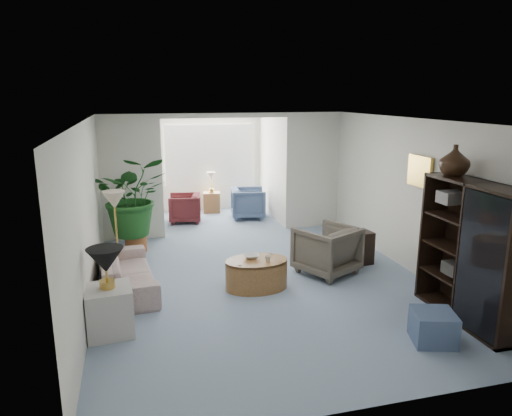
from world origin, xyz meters
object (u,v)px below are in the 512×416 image
object	(u,v)px
coffee_bowl	(252,256)
wingback_chair	(327,250)
cabinet_urn	(455,160)
ottoman	(433,327)
coffee_cup	(268,259)
side_table_dark	(357,247)
coffee_table	(256,274)
plant_pot	(136,243)
entertainment_cabinet	(472,253)
table_lamp	(105,260)
sunroom_table	(212,202)
end_table	(109,311)
framed_picture	(421,171)
sunroom_chair_blue	(248,203)
floor_lamp	(114,200)
sofa	(127,272)
sunroom_chair_maroon	(185,208)

from	to	relation	value
coffee_bowl	wingback_chair	distance (m)	1.34
cabinet_urn	ottoman	world-z (taller)	cabinet_urn
coffee_cup	side_table_dark	bearing A→B (deg)	21.60
coffee_table	side_table_dark	distance (m)	2.06
coffee_cup	cabinet_urn	xyz separation A→B (m)	(2.23, -1.07, 1.53)
coffee_bowl	ottoman	bearing A→B (deg)	-52.66
plant_pot	entertainment_cabinet	bearing A→B (deg)	-43.50
coffee_bowl	plant_pot	bearing A→B (deg)	128.22
table_lamp	coffee_table	size ratio (longest dim) A/B	0.46
coffee_table	coffee_bowl	distance (m)	0.28
cabinet_urn	plant_pot	distance (m)	5.66
coffee_table	sunroom_table	bearing A→B (deg)	88.40
end_table	table_lamp	distance (m)	0.65
framed_picture	sunroom_chair_blue	xyz separation A→B (m)	(-1.73, 4.23, -1.34)
floor_lamp	sofa	bearing A→B (deg)	-77.95
table_lamp	coffee_bowl	world-z (taller)	table_lamp
coffee_table	sunroom_chair_maroon	distance (m)	4.18
coffee_cup	sunroom_table	distance (m)	4.99
entertainment_cabinet	sunroom_table	world-z (taller)	entertainment_cabinet
end_table	entertainment_cabinet	world-z (taller)	entertainment_cabinet
sunroom_chair_blue	sunroom_chair_maroon	bearing A→B (deg)	98.63
floor_lamp	plant_pot	size ratio (longest dim) A/B	0.90
ottoman	floor_lamp	bearing A→B (deg)	138.94
sofa	end_table	bearing A→B (deg)	166.45
coffee_table	ottoman	bearing A→B (deg)	-52.20
framed_picture	ottoman	bearing A→B (deg)	-116.78
cabinet_urn	coffee_cup	bearing A→B (deg)	154.45
wingback_chair	sunroom_chair_maroon	distance (m)	4.25
side_table_dark	ottoman	distance (m)	2.72
framed_picture	cabinet_urn	world-z (taller)	cabinet_urn
ottoman	framed_picture	bearing A→B (deg)	63.22
floor_lamp	coffee_bowl	bearing A→B (deg)	-26.59
sunroom_chair_maroon	sunroom_table	bearing A→B (deg)	143.63
sofa	plant_pot	size ratio (longest dim) A/B	4.71
entertainment_cabinet	wingback_chair	bearing A→B (deg)	119.30
ottoman	sunroom_table	world-z (taller)	sunroom_table
floor_lamp	ottoman	world-z (taller)	floor_lamp
entertainment_cabinet	framed_picture	bearing A→B (deg)	81.66
entertainment_cabinet	ottoman	bearing A→B (deg)	-151.89
cabinet_urn	sunroom_chair_maroon	distance (m)	6.32
table_lamp	wingback_chair	size ratio (longest dim) A/B	0.50
ottoman	sunroom_chair_blue	size ratio (longest dim) A/B	0.60
coffee_bowl	sunroom_table	bearing A→B (deg)	87.77
sofa	coffee_bowl	distance (m)	1.88
wingback_chair	plant_pot	bearing A→B (deg)	-59.63
framed_picture	floor_lamp	distance (m)	4.80
framed_picture	coffee_cup	size ratio (longest dim) A/B	5.43
coffee_bowl	coffee_cup	distance (m)	0.28
sunroom_chair_blue	coffee_table	bearing A→B (deg)	176.51
coffee_cup	entertainment_cabinet	world-z (taller)	entertainment_cabinet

